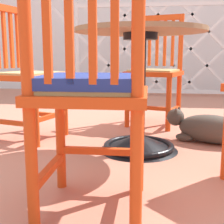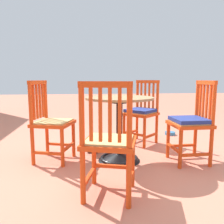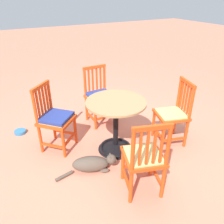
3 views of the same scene
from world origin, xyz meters
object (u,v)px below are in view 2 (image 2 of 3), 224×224
Objects in this scene: orange_chair_facing_out at (141,113)px; tabby_cat at (96,143)px; pet_water_bowl at (170,133)px; cafe_table at (119,136)px; orange_chair_at_corner at (51,123)px; orange_chair_tucked_in at (109,143)px; orange_chair_by_planter at (191,123)px.

tabby_cat is at bearing 109.79° from orange_chair_facing_out.
orange_chair_facing_out reaches higher than pet_water_bowl.
cafe_table is 0.53m from tabby_cat.
orange_chair_at_corner reaches higher than pet_water_bowl.
orange_chair_at_corner is at bearing 122.62° from tabby_cat.
tabby_cat reaches higher than pet_water_bowl.
orange_chair_tucked_in is 1.18m from orange_chair_by_planter.
orange_chair_tucked_in is 5.36× the size of pet_water_bowl.
orange_chair_tucked_in is at bearing 123.24° from orange_chair_by_planter.
orange_chair_facing_out reaches higher than tabby_cat.
pet_water_bowl is (1.89, -1.24, -0.41)m from orange_chair_tucked_in.
orange_chair_facing_out is at bearing -64.19° from orange_chair_at_corner.
tabby_cat is (1.23, 0.03, -0.34)m from orange_chair_tucked_in.
orange_chair_facing_out is 0.79m from tabby_cat.
tabby_cat is (0.34, -0.53, -0.34)m from orange_chair_at_corner.
orange_chair_at_corner is (-0.58, 1.19, -0.01)m from orange_chair_facing_out.
orange_chair_by_planter reaches higher than cafe_table.
pet_water_bowl is at bearing -43.36° from cafe_table.
orange_chair_at_corner is 1.05m from orange_chair_tucked_in.
orange_chair_facing_out reaches higher than cafe_table.
orange_chair_by_planter is at bearing -98.91° from orange_chair_at_corner.
orange_chair_tucked_in is 2.29m from pet_water_bowl.
orange_chair_facing_out is 1.33m from orange_chair_at_corner.
orange_chair_by_planter reaches higher than pet_water_bowl.
tabby_cat is (-0.24, 0.67, -0.35)m from orange_chair_facing_out.
cafe_table is at bearing -151.61° from tabby_cat.
cafe_table is 0.79m from orange_chair_at_corner.
orange_chair_by_planter is 1.22m from tabby_cat.
orange_chair_tucked_in is (-1.47, 0.63, -0.01)m from orange_chair_facing_out.
orange_chair_facing_out is 1.24× the size of tabby_cat.
orange_chair_tucked_in is at bearing -147.83° from orange_chair_at_corner.
orange_chair_facing_out is 1.00× the size of orange_chair_at_corner.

